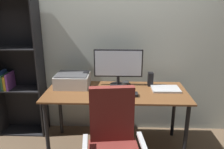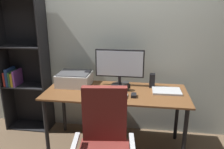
{
  "view_description": "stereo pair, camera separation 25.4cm",
  "coord_description": "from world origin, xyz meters",
  "px_view_note": "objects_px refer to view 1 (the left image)",
  "views": [
    {
      "loc": [
        0.04,
        -2.39,
        1.68
      ],
      "look_at": [
        -0.05,
        0.04,
        0.93
      ],
      "focal_mm": 35.59,
      "sensor_mm": 36.0,
      "label": 1
    },
    {
      "loc": [
        0.29,
        -2.36,
        1.68
      ],
      "look_at": [
        -0.05,
        0.04,
        0.93
      ],
      "focal_mm": 35.59,
      "sensor_mm": 36.0,
      "label": 2
    }
  ],
  "objects_px": {
    "monitor": "(118,65)",
    "mouse": "(135,94)",
    "coffee_mug": "(126,86)",
    "speaker_left": "(86,78)",
    "printer": "(73,80)",
    "speaker_right": "(150,79)",
    "keyboard": "(116,95)",
    "desk": "(116,98)",
    "laptop": "(166,89)",
    "bookshelf": "(17,70)"
  },
  "relations": [
    {
      "from": "bookshelf",
      "to": "speaker_left",
      "type": "bearing_deg",
      "value": -9.0
    },
    {
      "from": "laptop",
      "to": "printer",
      "type": "distance_m",
      "value": 1.11
    },
    {
      "from": "keyboard",
      "to": "mouse",
      "type": "bearing_deg",
      "value": 8.19
    },
    {
      "from": "keyboard",
      "to": "mouse",
      "type": "xyz_separation_m",
      "value": [
        0.21,
        0.02,
        0.01
      ]
    },
    {
      "from": "coffee_mug",
      "to": "bookshelf",
      "type": "height_order",
      "value": "bookshelf"
    },
    {
      "from": "monitor",
      "to": "keyboard",
      "type": "relative_size",
      "value": 2.02
    },
    {
      "from": "desk",
      "to": "mouse",
      "type": "xyz_separation_m",
      "value": [
        0.21,
        -0.13,
        0.1
      ]
    },
    {
      "from": "keyboard",
      "to": "desk",
      "type": "bearing_deg",
      "value": 91.72
    },
    {
      "from": "laptop",
      "to": "speaker_right",
      "type": "bearing_deg",
      "value": 139.76
    },
    {
      "from": "monitor",
      "to": "bookshelf",
      "type": "relative_size",
      "value": 0.32
    },
    {
      "from": "desk",
      "to": "printer",
      "type": "relative_size",
      "value": 4.06
    },
    {
      "from": "monitor",
      "to": "keyboard",
      "type": "distance_m",
      "value": 0.43
    },
    {
      "from": "monitor",
      "to": "coffee_mug",
      "type": "xyz_separation_m",
      "value": [
        0.09,
        -0.16,
        -0.21
      ]
    },
    {
      "from": "monitor",
      "to": "keyboard",
      "type": "xyz_separation_m",
      "value": [
        -0.02,
        -0.36,
        -0.25
      ]
    },
    {
      "from": "speaker_right",
      "to": "laptop",
      "type": "bearing_deg",
      "value": -39.22
    },
    {
      "from": "monitor",
      "to": "mouse",
      "type": "distance_m",
      "value": 0.45
    },
    {
      "from": "keyboard",
      "to": "printer",
      "type": "xyz_separation_m",
      "value": [
        -0.53,
        0.3,
        0.07
      ]
    },
    {
      "from": "speaker_left",
      "to": "printer",
      "type": "height_order",
      "value": "speaker_left"
    },
    {
      "from": "mouse",
      "to": "laptop",
      "type": "relative_size",
      "value": 0.3
    },
    {
      "from": "mouse",
      "to": "speaker_right",
      "type": "height_order",
      "value": "speaker_right"
    },
    {
      "from": "desk",
      "to": "laptop",
      "type": "distance_m",
      "value": 0.59
    },
    {
      "from": "monitor",
      "to": "speaker_right",
      "type": "height_order",
      "value": "monitor"
    },
    {
      "from": "desk",
      "to": "laptop",
      "type": "relative_size",
      "value": 5.08
    },
    {
      "from": "monitor",
      "to": "coffee_mug",
      "type": "distance_m",
      "value": 0.28
    },
    {
      "from": "monitor",
      "to": "printer",
      "type": "relative_size",
      "value": 1.47
    },
    {
      "from": "keyboard",
      "to": "speaker_left",
      "type": "height_order",
      "value": "speaker_left"
    },
    {
      "from": "desk",
      "to": "printer",
      "type": "distance_m",
      "value": 0.58
    },
    {
      "from": "speaker_left",
      "to": "printer",
      "type": "distance_m",
      "value": 0.16
    },
    {
      "from": "monitor",
      "to": "keyboard",
      "type": "height_order",
      "value": "monitor"
    },
    {
      "from": "mouse",
      "to": "speaker_right",
      "type": "relative_size",
      "value": 0.56
    },
    {
      "from": "coffee_mug",
      "to": "printer",
      "type": "distance_m",
      "value": 0.65
    },
    {
      "from": "monitor",
      "to": "keyboard",
      "type": "bearing_deg",
      "value": -93.38
    },
    {
      "from": "keyboard",
      "to": "speaker_right",
      "type": "relative_size",
      "value": 1.71
    },
    {
      "from": "laptop",
      "to": "speaker_right",
      "type": "relative_size",
      "value": 1.88
    },
    {
      "from": "mouse",
      "to": "bookshelf",
      "type": "relative_size",
      "value": 0.05
    },
    {
      "from": "speaker_right",
      "to": "printer",
      "type": "bearing_deg",
      "value": -176.97
    },
    {
      "from": "speaker_left",
      "to": "keyboard",
      "type": "bearing_deg",
      "value": -42.93
    },
    {
      "from": "speaker_left",
      "to": "coffee_mug",
      "type": "bearing_deg",
      "value": -17.32
    },
    {
      "from": "monitor",
      "to": "laptop",
      "type": "height_order",
      "value": "monitor"
    },
    {
      "from": "desk",
      "to": "speaker_left",
      "type": "xyz_separation_m",
      "value": [
        -0.38,
        0.19,
        0.17
      ]
    },
    {
      "from": "printer",
      "to": "mouse",
      "type": "bearing_deg",
      "value": -20.41
    },
    {
      "from": "coffee_mug",
      "to": "printer",
      "type": "relative_size",
      "value": 0.25
    },
    {
      "from": "desk",
      "to": "keyboard",
      "type": "relative_size",
      "value": 5.61
    },
    {
      "from": "printer",
      "to": "monitor",
      "type": "bearing_deg",
      "value": 6.0
    },
    {
      "from": "mouse",
      "to": "speaker_right",
      "type": "bearing_deg",
      "value": 58.16
    },
    {
      "from": "monitor",
      "to": "mouse",
      "type": "bearing_deg",
      "value": -60.14
    },
    {
      "from": "keyboard",
      "to": "speaker_right",
      "type": "xyz_separation_m",
      "value": [
        0.42,
        0.35,
        0.08
      ]
    },
    {
      "from": "coffee_mug",
      "to": "bookshelf",
      "type": "xyz_separation_m",
      "value": [
        -1.41,
        0.3,
        0.09
      ]
    },
    {
      "from": "keyboard",
      "to": "speaker_right",
      "type": "height_order",
      "value": "speaker_right"
    },
    {
      "from": "monitor",
      "to": "mouse",
      "type": "height_order",
      "value": "monitor"
    }
  ]
}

